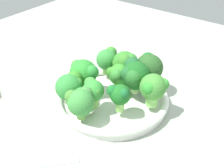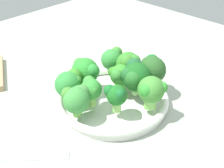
% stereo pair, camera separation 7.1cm
% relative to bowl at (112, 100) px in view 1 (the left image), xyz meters
% --- Properties ---
extents(ground_plane, '(1.30, 1.30, 0.03)m').
position_rel_bowl_xyz_m(ground_plane, '(0.01, -0.02, -0.03)').
color(ground_plane, '#A3AF9E').
extents(bowl, '(0.26, 0.26, 0.03)m').
position_rel_bowl_xyz_m(bowl, '(0.00, 0.00, 0.00)').
color(bowl, white).
rests_on(bowl, ground_plane).
extents(broccoli_floret_0, '(0.07, 0.07, 0.08)m').
position_rel_bowl_xyz_m(broccoli_floret_0, '(-0.04, 0.03, 0.06)').
color(broccoli_floret_0, '#95C774').
rests_on(broccoli_floret_0, bowl).
extents(broccoli_floret_1, '(0.06, 0.07, 0.08)m').
position_rel_bowl_xyz_m(broccoli_floret_1, '(0.02, -0.07, 0.06)').
color(broccoli_floret_1, '#91CE64').
rests_on(broccoli_floret_1, bowl).
extents(broccoli_floret_2, '(0.06, 0.06, 0.07)m').
position_rel_bowl_xyz_m(broccoli_floret_2, '(-0.02, 0.09, 0.06)').
color(broccoli_floret_2, '#82D060').
rests_on(broccoli_floret_2, bowl).
extents(broccoli_floret_3, '(0.04, 0.05, 0.06)m').
position_rel_bowl_xyz_m(broccoli_floret_3, '(0.04, 0.05, 0.05)').
color(broccoli_floret_3, '#8ECE63').
rests_on(broccoli_floret_3, bowl).
extents(broccoli_floret_4, '(0.06, 0.05, 0.06)m').
position_rel_bowl_xyz_m(broccoli_floret_4, '(-0.08, -0.07, 0.05)').
color(broccoli_floret_4, '#83C159').
rests_on(broccoli_floret_4, bowl).
extents(broccoli_floret_5, '(0.05, 0.05, 0.06)m').
position_rel_bowl_xyz_m(broccoli_floret_5, '(0.06, -0.01, 0.06)').
color(broccoli_floret_5, '#8CC95C').
rests_on(broccoli_floret_5, bowl).
extents(broccoli_floret_6, '(0.06, 0.06, 0.07)m').
position_rel_bowl_xyz_m(broccoli_floret_6, '(0.10, -0.00, 0.05)').
color(broccoli_floret_6, '#78C24F').
rests_on(broccoli_floret_6, bowl).
extents(broccoli_floret_7, '(0.06, 0.05, 0.06)m').
position_rel_bowl_xyz_m(broccoli_floret_7, '(-0.03, -0.00, 0.05)').
color(broccoli_floret_7, '#87CF60').
rests_on(broccoli_floret_7, bowl).
extents(broccoli_floret_8, '(0.07, 0.06, 0.07)m').
position_rel_bowl_xyz_m(broccoli_floret_8, '(0.08, -0.06, 0.06)').
color(broccoli_floret_8, '#9CC86B').
rests_on(broccoli_floret_8, bowl).
extents(broccoli_floret_9, '(0.06, 0.06, 0.07)m').
position_rel_bowl_xyz_m(broccoli_floret_9, '(-0.07, -0.02, 0.06)').
color(broccoli_floret_9, '#8ECD64').
rests_on(broccoli_floret_9, bowl).
extents(broccoli_floret_10, '(0.07, 0.07, 0.08)m').
position_rel_bowl_xyz_m(broccoli_floret_10, '(-0.10, 0.04, 0.06)').
color(broccoli_floret_10, '#87BF60').
rests_on(broccoli_floret_10, bowl).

